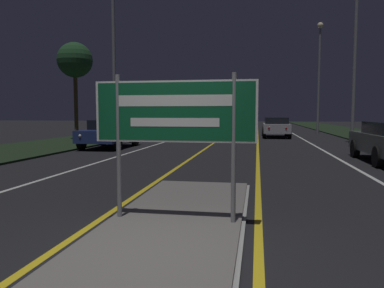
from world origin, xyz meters
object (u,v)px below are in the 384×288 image
streetlight_left_near (114,41)px  car_approaching_0 (110,133)px  streetlight_right_near (356,28)px  streetlight_right_far (319,65)px  highway_sign (174,117)px  car_receding_1 (276,126)px

streetlight_left_near → car_approaching_0: (0.37, -1.60, -4.79)m
streetlight_left_near → streetlight_right_near: streetlight_right_near is taller
streetlight_left_near → streetlight_right_far: bearing=46.4°
highway_sign → car_receding_1: (2.52, 21.95, -0.86)m
highway_sign → car_receding_1: size_ratio=0.51×
streetlight_right_far → car_receding_1: streetlight_right_far is taller
streetlight_right_near → streetlight_right_far: size_ratio=1.08×
streetlight_right_near → car_receding_1: (-3.81, 5.71, -5.49)m
highway_sign → car_approaching_0: 13.54m
streetlight_left_near → streetlight_right_near: (12.66, 2.52, 0.73)m
car_approaching_0 → car_receding_1: bearing=49.2°
highway_sign → streetlight_right_near: 18.04m
streetlight_right_near → car_receding_1: bearing=123.7°
streetlight_right_near → streetlight_right_far: (-0.22, 10.55, -0.62)m
streetlight_left_near → streetlight_right_far: streetlight_right_far is taller
car_approaching_0 → highway_sign: bearing=-63.8°
highway_sign → streetlight_left_near: bearing=114.8°
streetlight_right_near → streetlight_right_far: streetlight_right_near is taller
streetlight_right_near → car_approaching_0: 14.09m
streetlight_right_far → car_receding_1: size_ratio=1.90×
highway_sign → streetlight_right_far: streetlight_right_far is taller
streetlight_right_near → car_approaching_0: bearing=-161.5°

